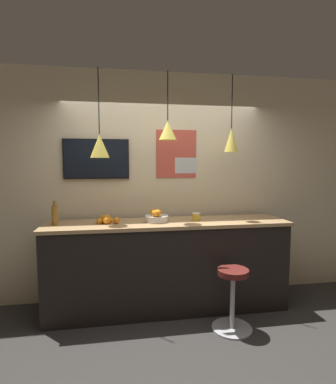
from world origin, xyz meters
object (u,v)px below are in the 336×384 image
object	(u,v)px
mounted_tv	(96,159)
juice_bottle	(55,215)
fruit_bowl	(157,217)
bar_stool	(233,293)
spread_jar	(196,217)

from	to	relation	value
mounted_tv	juice_bottle	bearing A→B (deg)	-140.40
fruit_bowl	juice_bottle	size ratio (longest dim) A/B	1.02
bar_stool	spread_jar	distance (m)	0.95
spread_jar	juice_bottle	bearing A→B (deg)	180.00
fruit_bowl	spread_jar	world-z (taller)	fruit_bowl
bar_stool	spread_jar	bearing A→B (deg)	113.80
bar_stool	mounted_tv	size ratio (longest dim) A/B	0.82
bar_stool	juice_bottle	bearing A→B (deg)	163.09
juice_bottle	mounted_tv	xyz separation A→B (m)	(0.44, 0.36, 0.62)
fruit_bowl	juice_bottle	distance (m)	1.14
bar_stool	mounted_tv	distance (m)	2.21
juice_bottle	spread_jar	size ratio (longest dim) A/B	2.70
bar_stool	spread_jar	xyz separation A→B (m)	(-0.25, 0.57, 0.71)
bar_stool	spread_jar	world-z (taller)	spread_jar
bar_stool	mounted_tv	xyz separation A→B (m)	(-1.43, 0.93, 1.40)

